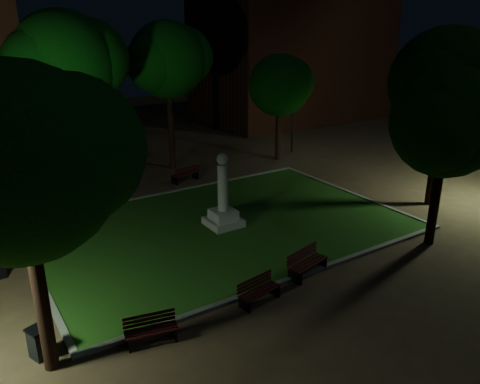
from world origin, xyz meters
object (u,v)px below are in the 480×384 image
object	(u,v)px
bench_near_left	(258,291)
trash_bin	(40,342)
monument	(223,206)
bench_near_right	(306,263)
bench_far_side	(186,174)
bench_west_near	(151,330)

from	to	relation	value
bench_near_left	trash_bin	xyz separation A→B (m)	(-6.28, 0.99, 0.07)
bench_near_left	trash_bin	bearing A→B (deg)	162.00
monument	bench_near_right	size ratio (longest dim) A/B	1.84
monument	bench_far_side	bearing A→B (deg)	77.62
monument	trash_bin	size ratio (longest dim) A/B	3.66
bench_near_left	trash_bin	distance (m)	6.36
bench_near_left	bench_far_side	bearing A→B (deg)	64.84
bench_near_right	bench_far_side	distance (m)	11.44
bench_near_left	trash_bin	size ratio (longest dim) A/B	1.74
monument	bench_near_right	world-z (taller)	monument
trash_bin	bench_far_side	bearing A→B (deg)	48.31
trash_bin	bench_west_near	bearing A→B (deg)	-20.47
bench_near_left	bench_far_side	distance (m)	12.38
trash_bin	monument	bearing A→B (deg)	28.66
bench_near_right	bench_far_side	bearing A→B (deg)	71.37
bench_near_left	bench_west_near	world-z (taller)	bench_near_left
bench_far_side	trash_bin	world-z (taller)	bench_far_side
monument	bench_far_side	world-z (taller)	monument
bench_near_left	bench_far_side	size ratio (longest dim) A/B	0.90
bench_near_right	trash_bin	xyz separation A→B (m)	(-8.68, 0.48, 0.02)
bench_west_near	bench_far_side	world-z (taller)	bench_far_side
bench_west_near	trash_bin	world-z (taller)	trash_bin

